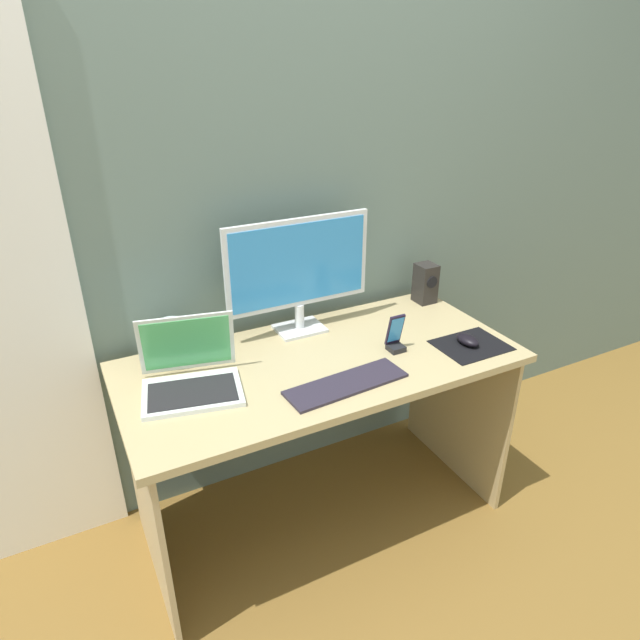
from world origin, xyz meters
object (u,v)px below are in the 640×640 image
laptop (191,375)px  mouse (467,340)px  fishbowl (172,340)px  phone_in_dock (395,338)px  monitor (299,269)px  speaker_right (425,283)px  keyboard_external (346,384)px

laptop → mouse: laptop is taller
fishbowl → phone_in_dock: bearing=-21.6°
monitor → phone_in_dock: size_ratio=4.07×
phone_in_dock → mouse: bearing=-19.3°
speaker_right → laptop: 1.09m
laptop → fishbowl: laptop is taller
monitor → speaker_right: size_ratio=3.36×
speaker_right → mouse: size_ratio=1.67×
monitor → keyboard_external: (-0.03, -0.42, -0.24)m
monitor → fishbowl: size_ratio=3.36×
speaker_right → keyboard_external: bearing=-145.9°
laptop → monitor: bearing=23.5°
monitor → phone_in_dock: monitor is taller
laptop → speaker_right: bearing=11.0°
fishbowl → mouse: bearing=-21.0°
laptop → mouse: size_ratio=3.50×
monitor → phone_in_dock: 0.43m
keyboard_external → phone_in_dock: bearing=20.6°
mouse → fishbowl: bearing=157.6°
monitor → mouse: bearing=-38.1°
laptop → mouse: (0.97, -0.18, -0.03)m
mouse → phone_in_dock: bearing=159.2°
speaker_right → phone_in_dock: size_ratio=1.21×
keyboard_external → laptop: bearing=150.7°
laptop → fishbowl: bearing=91.6°
speaker_right → keyboard_external: size_ratio=0.41×
monitor → mouse: (0.49, -0.39, -0.23)m
laptop → phone_in_dock: (0.72, -0.09, 0.00)m
fishbowl → mouse: (0.98, -0.38, -0.06)m
fishbowl → mouse: 1.05m
speaker_right → fishbowl: size_ratio=1.00×
speaker_right → laptop: (-1.07, -0.21, -0.04)m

